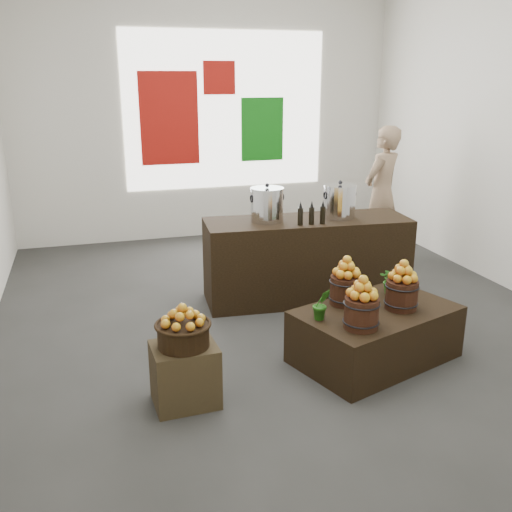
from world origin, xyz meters
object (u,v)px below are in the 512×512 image
object	(u,v)px
crate	(185,375)
shopper	(382,193)
display_table	(375,334)
stock_pot_left	(267,206)
stock_pot_center	(339,202)
wicker_basket	(183,335)
counter	(307,259)

from	to	relation	value
crate	shopper	bearing A→B (deg)	42.43
display_table	stock_pot_left	size ratio (longest dim) A/B	3.98
stock_pot_left	stock_pot_center	size ratio (longest dim) A/B	1.00
crate	wicker_basket	bearing A→B (deg)	0.00
wicker_basket	shopper	xyz separation A→B (m)	(3.40, 3.11, 0.34)
wicker_basket	display_table	world-z (taller)	wicker_basket
crate	counter	size ratio (longest dim) A/B	0.22
crate	display_table	distance (m)	1.83
crate	shopper	size ratio (longest dim) A/B	0.27
wicker_basket	stock_pot_left	distance (m)	2.36
wicker_basket	stock_pot_center	size ratio (longest dim) A/B	1.11
stock_pot_left	shopper	size ratio (longest dim) A/B	0.19
crate	stock_pot_center	size ratio (longest dim) A/B	1.39
counter	stock_pot_center	size ratio (longest dim) A/B	6.47
wicker_basket	stock_pot_left	xyz separation A→B (m)	(1.29, 1.90, 0.54)
display_table	shopper	size ratio (longest dim) A/B	0.77
shopper	counter	bearing A→B (deg)	6.87
crate	display_table	xyz separation A→B (m)	(1.81, 0.24, -0.00)
counter	wicker_basket	bearing A→B (deg)	-128.90
stock_pot_center	wicker_basket	bearing A→B (deg)	-139.52
crate	shopper	distance (m)	4.66
counter	stock_pot_center	xyz separation A→B (m)	(0.37, -0.03, 0.66)
wicker_basket	display_table	bearing A→B (deg)	7.46
crate	display_table	size ratio (longest dim) A/B	0.35
crate	stock_pot_left	bearing A→B (deg)	55.74
display_table	counter	bearing A→B (deg)	72.97
crate	display_table	world-z (taller)	crate
crate	wicker_basket	distance (m)	0.34
wicker_basket	display_table	xyz separation A→B (m)	(1.81, 0.24, -0.35)
display_table	wicker_basket	bearing A→B (deg)	169.05
crate	display_table	bearing A→B (deg)	7.46
counter	shopper	xyz separation A→B (m)	(1.63, 1.25, 0.46)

